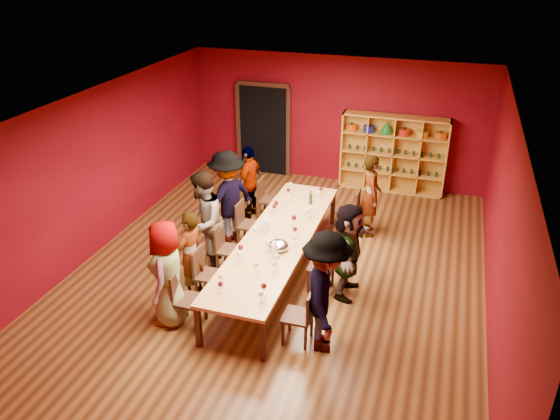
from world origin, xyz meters
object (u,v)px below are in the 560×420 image
(chair_person_left_1, at_px, (205,271))
(chair_person_left_2, at_px, (225,246))
(person_left_3, at_px, (227,198))
(spittoon_bowl, at_px, (278,246))
(person_left_0, at_px, (168,273))
(person_left_2, at_px, (203,222))
(shelving_unit, at_px, (393,150))
(chair_person_right_4, at_px, (352,208))
(chair_person_right_0, at_px, (303,314))
(chair_person_right_2, at_px, (326,264))
(wine_bottle, at_px, (311,199))
(person_left_1, at_px, (190,255))
(chair_person_left_4, at_px, (266,196))
(chair_person_left_0, at_px, (185,296))
(person_right_2, at_px, (348,251))
(chair_person_left_3, at_px, (245,222))
(person_right_0, at_px, (326,293))
(person_right_4, at_px, (371,195))
(person_left_4, at_px, (250,182))
(tasting_table, at_px, (278,239))

(chair_person_left_1, xyz_separation_m, chair_person_left_2, (0.00, 0.85, 0.00))
(chair_person_left_2, distance_m, person_left_3, 1.13)
(chair_person_left_1, height_order, spittoon_bowl, spittoon_bowl)
(person_left_0, bearing_deg, person_left_2, 174.30)
(shelving_unit, height_order, chair_person_right_4, shelving_unit)
(shelving_unit, height_order, chair_person_right_0, shelving_unit)
(chair_person_right_2, bearing_deg, wine_bottle, 113.31)
(person_left_1, bearing_deg, chair_person_left_4, -172.57)
(chair_person_left_0, distance_m, chair_person_right_2, 2.38)
(chair_person_left_1, xyz_separation_m, person_left_3, (-0.35, 1.83, 0.44))
(person_left_0, bearing_deg, chair_person_right_0, 82.49)
(shelving_unit, xyz_separation_m, chair_person_right_0, (-0.49, -5.93, -0.49))
(chair_person_left_0, bearing_deg, person_right_2, 35.08)
(person_left_2, bearing_deg, chair_person_right_2, 76.75)
(person_left_3, bearing_deg, shelving_unit, 167.61)
(chair_person_left_3, height_order, person_right_0, person_right_0)
(person_left_3, bearing_deg, wine_bottle, 138.07)
(chair_person_left_4, distance_m, chair_person_right_4, 1.82)
(person_right_4, bearing_deg, chair_person_left_0, 131.89)
(chair_person_left_3, relative_size, wine_bottle, 3.22)
(person_left_0, relative_size, chair_person_left_4, 1.91)
(person_left_1, distance_m, chair_person_left_3, 1.86)
(chair_person_left_2, height_order, chair_person_left_4, same)
(person_left_4, distance_m, chair_person_right_4, 2.20)
(tasting_table, bearing_deg, spittoon_bowl, -70.21)
(person_left_2, xyz_separation_m, person_right_4, (2.58, 2.17, -0.08))
(person_left_3, xyz_separation_m, chair_person_left_4, (0.35, 1.19, -0.44))
(chair_person_left_1, bearing_deg, person_right_2, 20.38)
(chair_person_right_4, bearing_deg, chair_person_left_3, -146.75)
(person_left_0, distance_m, chair_person_right_0, 2.11)
(person_left_0, bearing_deg, chair_person_left_2, 159.86)
(person_left_3, distance_m, person_left_4, 1.20)
(wine_bottle, bearing_deg, chair_person_left_3, -150.40)
(person_left_1, distance_m, chair_person_right_0, 2.16)
(chair_person_right_2, bearing_deg, shelving_unit, 83.87)
(chair_person_left_3, height_order, spittoon_bowl, spittoon_bowl)
(chair_person_left_1, relative_size, person_left_1, 0.59)
(tasting_table, bearing_deg, chair_person_left_1, -131.74)
(tasting_table, bearing_deg, person_left_4, 122.44)
(person_left_0, bearing_deg, person_right_0, 82.02)
(chair_person_left_4, distance_m, person_right_2, 3.12)
(chair_person_left_4, height_order, person_right_4, person_right_4)
(person_left_4, bearing_deg, person_right_4, 96.36)
(person_left_1, xyz_separation_m, chair_person_left_4, (0.24, 3.02, -0.26))
(chair_person_left_1, bearing_deg, chair_person_right_4, 58.92)
(person_left_3, xyz_separation_m, chair_person_right_2, (2.17, -1.02, -0.44))
(person_left_2, height_order, person_left_3, person_left_3)
(person_left_3, xyz_separation_m, chair_person_right_4, (2.17, 1.19, -0.44))
(tasting_table, xyz_separation_m, person_left_0, (-1.16, -1.74, 0.15))
(chair_person_left_4, bearing_deg, chair_person_right_2, -50.54)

